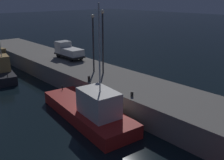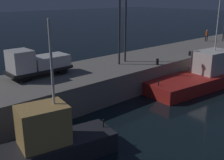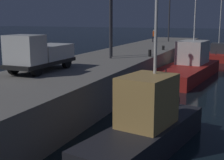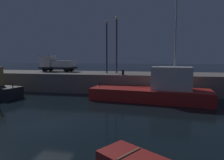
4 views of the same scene
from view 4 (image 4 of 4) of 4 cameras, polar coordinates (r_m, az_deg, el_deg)
name	(u,v)px [view 4 (image 4 of 4)]	position (r m, az deg, el deg)	size (l,w,h in m)	color
ground_plane	(49,125)	(14.08, -17.60, -12.31)	(320.00, 320.00, 0.00)	black
pier_quay	(104,81)	(27.85, -2.36, -0.38)	(64.20, 7.20, 2.42)	gray
fishing_boat_orange	(155,90)	(21.14, 12.35, -2.84)	(12.63, 5.33, 11.04)	red
lamp_post_west	(107,42)	(27.26, -1.52, 10.85)	(0.44, 0.44, 7.07)	#38383D
lamp_post_east	(117,40)	(27.46, 1.35, 11.41)	(0.44, 0.44, 7.62)	#38383D
utility_truck	(57,64)	(31.51, -15.67, 4.54)	(5.50, 2.09, 2.45)	black
bollard_west	(123,72)	(24.01, 3.16, 2.20)	(0.28, 0.28, 0.61)	black
bollard_central	(177,74)	(24.25, 18.30, 1.77)	(0.28, 0.28, 0.48)	black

